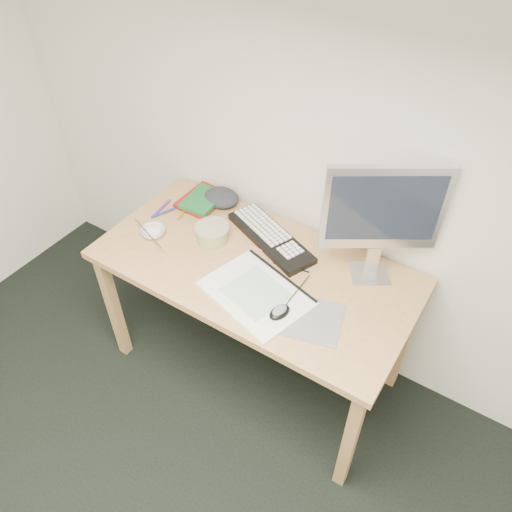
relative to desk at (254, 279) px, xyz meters
The scene contains 18 objects.
desk is the anchor object (origin of this frame).
mousepad 0.38m from the desk, 20.82° to the right, with size 0.25×0.22×0.00m, color slate.
sketchpad 0.19m from the desk, 54.26° to the right, with size 0.42×0.30×0.01m, color white.
keyboard 0.21m from the desk, 98.75° to the left, with size 0.49×0.15×0.03m, color black.
monitor 0.65m from the desk, 26.65° to the left, with size 0.41×0.28×0.54m.
mouse 0.32m from the desk, 37.47° to the right, with size 0.06×0.10×0.03m, color black.
rice_bowl 0.52m from the desk, behind, with size 0.11×0.11×0.03m, color white.
chopsticks 0.53m from the desk, 166.58° to the right, with size 0.02×0.02×0.26m, color #B8B8BA.
fruit_tub 0.28m from the desk, behind, with size 0.16×0.16×0.08m, color #DFE551.
book_red 0.54m from the desk, 152.56° to the left, with size 0.18×0.24×0.02m, color maroon.
book_green 0.51m from the desk, 153.31° to the left, with size 0.15×0.21×0.02m, color #19642D.
cloth_lump 0.49m from the desk, 142.93° to the left, with size 0.15×0.13×0.06m, color #282A30.
pencil_pink 0.13m from the desk, 89.33° to the left, with size 0.01×0.01×0.17m, color pink.
pencil_tan 0.09m from the desk, 111.66° to the right, with size 0.01×0.01×0.19m, color tan.
pencil_black 0.18m from the desk, 27.28° to the left, with size 0.01×0.01×0.17m, color black.
marker_blue 0.58m from the desk, behind, with size 0.01×0.01×0.13m, color navy.
marker_orange 0.51m from the desk, 166.45° to the left, with size 0.01×0.01×0.12m, color #C57817.
marker_purple 0.61m from the desk, behind, with size 0.01×0.01×0.14m, color #63268E.
Camera 1 is at (0.73, 0.13, 2.27)m, focal length 35.00 mm.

